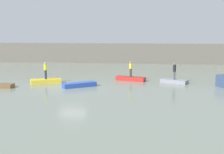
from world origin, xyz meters
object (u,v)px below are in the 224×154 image
(rowboat_yellow, at_px, (46,81))
(rowboat_red, at_px, (131,79))
(person_hiviz_shirt, at_px, (46,70))
(person_yellow_shirt, at_px, (131,68))
(person_dark_shirt, at_px, (174,70))
(rowboat_blue, at_px, (79,85))
(rowboat_grey, at_px, (174,81))

(rowboat_yellow, bearing_deg, rowboat_red, -8.74)
(person_hiviz_shirt, bearing_deg, person_yellow_shirt, 16.71)
(rowboat_red, relative_size, person_dark_shirt, 1.83)
(rowboat_blue, relative_size, person_dark_shirt, 1.89)
(rowboat_blue, bearing_deg, person_hiviz_shirt, 123.14)
(rowboat_red, relative_size, person_yellow_shirt, 1.86)
(person_dark_shirt, bearing_deg, rowboat_red, 168.81)
(rowboat_red, height_order, rowboat_grey, rowboat_red)
(person_hiviz_shirt, height_order, person_dark_shirt, person_hiviz_shirt)
(rowboat_grey, bearing_deg, person_dark_shirt, 0.00)
(person_dark_shirt, bearing_deg, rowboat_grey, 0.00)
(rowboat_red, distance_m, rowboat_grey, 4.60)
(rowboat_grey, relative_size, person_hiviz_shirt, 1.57)
(person_yellow_shirt, relative_size, person_dark_shirt, 0.98)
(person_yellow_shirt, height_order, person_dark_shirt, person_yellow_shirt)
(person_hiviz_shirt, distance_m, person_dark_shirt, 13.15)
(rowboat_blue, distance_m, rowboat_red, 6.29)
(rowboat_blue, xyz_separation_m, rowboat_grey, (9.18, 3.33, -0.03))
(person_yellow_shirt, xyz_separation_m, person_dark_shirt, (4.51, -0.89, -0.06))
(rowboat_grey, bearing_deg, person_hiviz_shirt, -145.97)
(person_hiviz_shirt, relative_size, person_yellow_shirt, 1.03)
(rowboat_red, relative_size, person_hiviz_shirt, 1.81)
(rowboat_red, bearing_deg, person_hiviz_shirt, -146.53)
(rowboat_blue, height_order, person_hiviz_shirt, person_hiviz_shirt)
(rowboat_grey, distance_m, person_yellow_shirt, 4.75)
(rowboat_yellow, bearing_deg, rowboat_blue, -48.68)
(rowboat_yellow, height_order, person_yellow_shirt, person_yellow_shirt)
(rowboat_yellow, distance_m, rowboat_grey, 13.15)
(rowboat_grey, xyz_separation_m, person_yellow_shirt, (-4.51, 0.89, 1.19))
(person_hiviz_shirt, distance_m, person_yellow_shirt, 8.91)
(rowboat_yellow, bearing_deg, person_dark_shirt, -18.16)
(rowboat_red, height_order, person_dark_shirt, person_dark_shirt)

